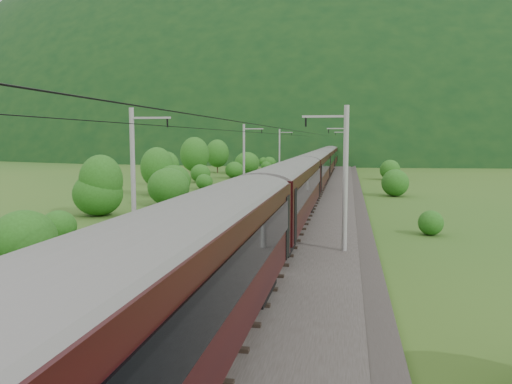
# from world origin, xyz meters

# --- Properties ---
(ground) EXTENTS (600.00, 600.00, 0.00)m
(ground) POSITION_xyz_m (0.00, 0.00, 0.00)
(ground) COLOR #28551A
(ground) RESTS_ON ground
(railbed) EXTENTS (14.00, 220.00, 0.30)m
(railbed) POSITION_xyz_m (0.00, 10.00, 0.15)
(railbed) COLOR #38332D
(railbed) RESTS_ON ground
(track_left) EXTENTS (2.40, 220.00, 0.27)m
(track_left) POSITION_xyz_m (-2.40, 10.00, 0.37)
(track_left) COLOR brown
(track_left) RESTS_ON railbed
(track_right) EXTENTS (2.40, 220.00, 0.27)m
(track_right) POSITION_xyz_m (2.40, 10.00, 0.37)
(track_right) COLOR brown
(track_right) RESTS_ON railbed
(catenary_left) EXTENTS (2.54, 192.28, 8.00)m
(catenary_left) POSITION_xyz_m (-6.12, 32.00, 4.50)
(catenary_left) COLOR gray
(catenary_left) RESTS_ON railbed
(catenary_right) EXTENTS (2.54, 192.28, 8.00)m
(catenary_right) POSITION_xyz_m (6.12, 32.00, 4.50)
(catenary_right) COLOR gray
(catenary_right) RESTS_ON railbed
(overhead_wires) EXTENTS (4.83, 198.00, 0.03)m
(overhead_wires) POSITION_xyz_m (0.00, 10.00, 7.10)
(overhead_wires) COLOR black
(overhead_wires) RESTS_ON ground
(mountain_main) EXTENTS (504.00, 360.00, 244.00)m
(mountain_main) POSITION_xyz_m (0.00, 260.00, 0.00)
(mountain_main) COLOR black
(mountain_main) RESTS_ON ground
(mountain_ridge) EXTENTS (336.00, 280.00, 132.00)m
(mountain_ridge) POSITION_xyz_m (-120.00, 300.00, 0.00)
(mountain_ridge) COLOR black
(mountain_ridge) RESTS_ON ground
(train) EXTENTS (3.06, 170.49, 5.33)m
(train) POSITION_xyz_m (2.40, 29.11, 3.61)
(train) COLOR black
(train) RESTS_ON ground
(hazard_post_near) EXTENTS (0.18, 0.18, 1.64)m
(hazard_post_near) POSITION_xyz_m (-0.42, 32.60, 1.12)
(hazard_post_near) COLOR red
(hazard_post_near) RESTS_ON railbed
(hazard_post_far) EXTENTS (0.17, 0.17, 1.62)m
(hazard_post_far) POSITION_xyz_m (0.39, 32.69, 1.11)
(hazard_post_far) COLOR red
(hazard_post_far) RESTS_ON railbed
(signal) EXTENTS (0.22, 0.22, 1.98)m
(signal) POSITION_xyz_m (-3.44, 33.20, 1.46)
(signal) COLOR black
(signal) RESTS_ON railbed
(vegetation_left) EXTENTS (12.82, 150.36, 6.81)m
(vegetation_left) POSITION_xyz_m (-14.67, 21.13, 2.60)
(vegetation_left) COLOR #225215
(vegetation_left) RESTS_ON ground
(vegetation_right) EXTENTS (4.63, 94.21, 3.12)m
(vegetation_right) POSITION_xyz_m (12.46, 5.20, 1.45)
(vegetation_right) COLOR #225215
(vegetation_right) RESTS_ON ground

